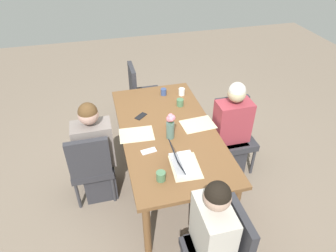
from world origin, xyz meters
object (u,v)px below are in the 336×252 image
Objects in this scene: phone_silver at (149,151)px; person_near_left_near at (96,156)px; laptop_head_right_left_mid at (182,161)px; chair_head_left_right_near at (141,91)px; coffee_mug_far_left at (170,125)px; coffee_mug_near_left at (164,92)px; coffee_mug_centre_right at (182,92)px; phone_black at (141,116)px; coffee_mug_near_right at (180,103)px; person_head_right_left_mid at (211,243)px; chair_far_left_far at (232,131)px; chair_near_left_near at (91,164)px; chair_head_right_left_mid at (222,249)px; coffee_mug_centre_left at (161,176)px; dining_table at (168,135)px; person_far_left_far at (231,133)px; flower_vase at (171,125)px.

person_near_left_near is at bearing 140.47° from phone_silver.
chair_head_left_right_near is at bearing -178.21° from laptop_head_right_left_mid.
chair_head_left_right_near is at bearing -175.78° from coffee_mug_far_left.
coffee_mug_centre_right is (0.06, 0.22, 0.00)m from coffee_mug_near_left.
phone_black is at bearing 77.23° from phone_silver.
person_head_right_left_mid is at bearing -7.82° from coffee_mug_near_right.
laptop_head_right_left_mid reaches higher than chair_far_left_far.
chair_head_right_left_mid is (1.25, 0.96, 0.00)m from chair_near_left_near.
person_head_right_left_mid is 13.57× the size of coffee_mug_centre_left.
phone_silver is (0.30, 0.52, 0.22)m from person_near_left_near.
coffee_mug_centre_right is (-0.75, 1.21, 0.28)m from chair_near_left_near.
person_far_left_far reaches higher than dining_table.
chair_head_left_right_near is 1.65m from phone_silver.
person_head_right_left_mid reaches higher than coffee_mug_near_right.
flower_vase is 0.54m from phone_black.
laptop_head_right_left_mid reaches higher than chair_head_right_left_mid.
flower_vase reaches higher than coffee_mug_near_left.
person_head_right_left_mid is 0.75m from laptop_head_right_left_mid.
person_head_right_left_mid reaches higher than coffee_mug_centre_left.
person_near_left_near is 1.61m from chair_head_right_left_mid.
phone_silver is at bearing -159.84° from chair_head_right_left_mid.
phone_black is (-1.65, -0.34, 0.24)m from chair_head_right_left_mid.
person_far_left_far is at bearing 153.68° from chair_head_right_left_mid.
person_head_right_left_mid is at bearing 0.06° from coffee_mug_far_left.
person_near_left_near is 0.86m from coffee_mug_far_left.
coffee_mug_near_right is at bearing -20.53° from coffee_mug_centre_right.
person_head_right_left_mid is 7.97× the size of phone_black.
coffee_mug_near_right is 0.57× the size of phone_silver.
person_far_left_far is at bearing 32.29° from coffee_mug_centre_right.
chair_far_left_far is 6.00× the size of phone_black.
person_head_right_left_mid is 1.58m from chair_far_left_far.
chair_near_left_near is 0.94m from flower_vase.
person_near_left_near reaches higher than chair_far_left_far.
person_far_left_far is 1.08m from phone_black.
flower_vase is (-1.19, -0.11, 0.40)m from chair_head_right_left_mid.
phone_silver is at bearing -72.98° from person_far_left_far.
flower_vase is 0.20m from coffee_mug_far_left.
coffee_mug_centre_right is at bearing 76.02° from coffee_mug_near_left.
chair_head_right_left_mid is 3.06× the size of flower_vase.
coffee_mug_near_right is at bearing 149.02° from dining_table.
coffee_mug_centre_right reaches higher than coffee_mug_near_right.
chair_far_left_far is at bearing 126.51° from coffee_mug_centre_left.
coffee_mug_centre_right is at bearing 156.58° from coffee_mug_centre_left.
chair_near_left_near reaches higher than coffee_mug_near_left.
dining_table is 0.85m from chair_far_left_far.
chair_head_left_right_near is 0.68m from coffee_mug_near_left.
dining_table is 0.41m from phone_black.
coffee_mug_centre_left is 0.59× the size of phone_silver.
person_near_left_near is 14.14× the size of coffee_mug_far_left.
person_near_left_near reaches higher than coffee_mug_near_left.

